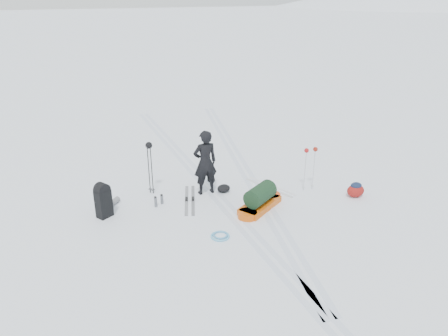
% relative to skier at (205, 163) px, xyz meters
% --- Properties ---
extents(ground, '(200.00, 200.00, 0.00)m').
position_rel_skier_xyz_m(ground, '(0.24, -0.54, -0.90)').
color(ground, white).
rests_on(ground, ground).
extents(snow_hill_backdrop, '(359.50, 192.00, 162.45)m').
position_rel_skier_xyz_m(snow_hill_backdrop, '(62.93, 83.48, -69.92)').
color(snow_hill_backdrop, white).
rests_on(snow_hill_backdrop, ground).
extents(ski_tracks, '(3.38, 17.97, 0.01)m').
position_rel_skier_xyz_m(ski_tracks, '(0.85, 0.33, -0.90)').
color(ski_tracks, silver).
rests_on(ski_tracks, ground).
extents(skier, '(0.68, 0.47, 1.81)m').
position_rel_skier_xyz_m(skier, '(0.00, 0.00, 0.00)').
color(skier, black).
rests_on(skier, ground).
extents(pulk_sled, '(1.64, 1.38, 0.65)m').
position_rel_skier_xyz_m(pulk_sled, '(1.07, -1.31, -0.66)').
color(pulk_sled, '#C8500B').
rests_on(pulk_sled, ground).
extents(expedition_rucksack, '(0.67, 0.98, 0.91)m').
position_rel_skier_xyz_m(expedition_rucksack, '(-2.72, -0.42, -0.48)').
color(expedition_rucksack, black).
rests_on(expedition_rucksack, ground).
extents(ski_poles_black, '(0.19, 0.19, 1.49)m').
position_rel_skier_xyz_m(ski_poles_black, '(-1.41, 0.46, 0.32)').
color(ski_poles_black, black).
rests_on(ski_poles_black, ground).
extents(ski_poles_silver, '(0.40, 0.14, 1.26)m').
position_rel_skier_xyz_m(ski_poles_silver, '(2.78, -0.72, 0.15)').
color(ski_poles_silver, silver).
rests_on(ski_poles_silver, ground).
extents(touring_skis_grey, '(0.68, 1.73, 0.06)m').
position_rel_skier_xyz_m(touring_skis_grey, '(-0.53, -0.30, -0.89)').
color(touring_skis_grey, gray).
rests_on(touring_skis_grey, ground).
extents(touring_skis_white, '(0.97, 1.65, 0.06)m').
position_rel_skier_xyz_m(touring_skis_white, '(1.85, -0.24, -0.89)').
color(touring_skis_white, silver).
rests_on(touring_skis_white, ground).
extents(rope_coil, '(0.47, 0.47, 0.05)m').
position_rel_skier_xyz_m(rope_coil, '(-0.33, -2.29, -0.88)').
color(rope_coil, '#5BB2DD').
rests_on(rope_coil, ground).
extents(small_daypack, '(0.49, 0.37, 0.41)m').
position_rel_skier_xyz_m(small_daypack, '(3.78, -1.52, -0.70)').
color(small_daypack, maroon).
rests_on(small_daypack, ground).
extents(thermos_pair, '(0.27, 0.20, 0.29)m').
position_rel_skier_xyz_m(thermos_pair, '(-1.37, -0.32, -0.77)').
color(thermos_pair, slate).
rests_on(thermos_pair, ground).
extents(stuff_sack, '(0.37, 0.28, 0.23)m').
position_rel_skier_xyz_m(stuff_sack, '(0.48, -0.12, -0.79)').
color(stuff_sack, black).
rests_on(stuff_sack, ground).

